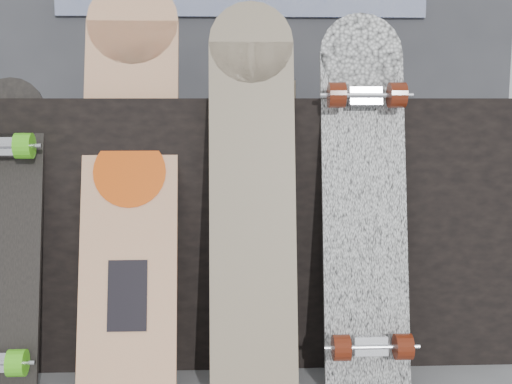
{
  "coord_description": "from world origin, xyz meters",
  "views": [
    {
      "loc": [
        -0.07,
        -1.61,
        0.8
      ],
      "look_at": [
        0.01,
        0.2,
        0.53
      ],
      "focal_mm": 45.0,
      "sensor_mm": 36.0,
      "label": 1
    }
  ],
  "objects_px": {
    "longboard_cascadia": "(365,193)",
    "skateboard_dark": "(4,233)",
    "vendor_table": "(248,219)",
    "longboard_geisha": "(130,167)",
    "longboard_celtic": "(252,184)"
  },
  "relations": [
    {
      "from": "longboard_cascadia",
      "to": "skateboard_dark",
      "type": "xyz_separation_m",
      "value": [
        -0.99,
        -0.02,
        -0.1
      ]
    },
    {
      "from": "vendor_table",
      "to": "skateboard_dark",
      "type": "relative_size",
      "value": 1.86
    },
    {
      "from": "longboard_geisha",
      "to": "longboard_celtic",
      "type": "height_order",
      "value": "longboard_geisha"
    },
    {
      "from": "vendor_table",
      "to": "longboard_cascadia",
      "type": "bearing_deg",
      "value": -48.93
    },
    {
      "from": "longboard_cascadia",
      "to": "longboard_geisha",
      "type": "bearing_deg",
      "value": 174.8
    },
    {
      "from": "longboard_geisha",
      "to": "longboard_celtic",
      "type": "xyz_separation_m",
      "value": [
        0.34,
        -0.08,
        -0.04
      ]
    },
    {
      "from": "longboard_geisha",
      "to": "skateboard_dark",
      "type": "bearing_deg",
      "value": -166.39
    },
    {
      "from": "vendor_table",
      "to": "longboard_celtic",
      "type": "xyz_separation_m",
      "value": [
        -0.0,
        -0.38,
        0.17
      ]
    },
    {
      "from": "longboard_celtic",
      "to": "skateboard_dark",
      "type": "relative_size",
      "value": 1.24
    },
    {
      "from": "vendor_table",
      "to": "longboard_celtic",
      "type": "bearing_deg",
      "value": -90.08
    },
    {
      "from": "longboard_cascadia",
      "to": "skateboard_dark",
      "type": "height_order",
      "value": "longboard_cascadia"
    },
    {
      "from": "longboard_geisha",
      "to": "longboard_cascadia",
      "type": "xyz_separation_m",
      "value": [
        0.66,
        -0.06,
        -0.07
      ]
    },
    {
      "from": "longboard_geisha",
      "to": "skateboard_dark",
      "type": "distance_m",
      "value": 0.38
    },
    {
      "from": "longboard_celtic",
      "to": "skateboard_dark",
      "type": "distance_m",
      "value": 0.69
    },
    {
      "from": "longboard_geisha",
      "to": "longboard_cascadia",
      "type": "relative_size",
      "value": 1.11
    }
  ]
}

